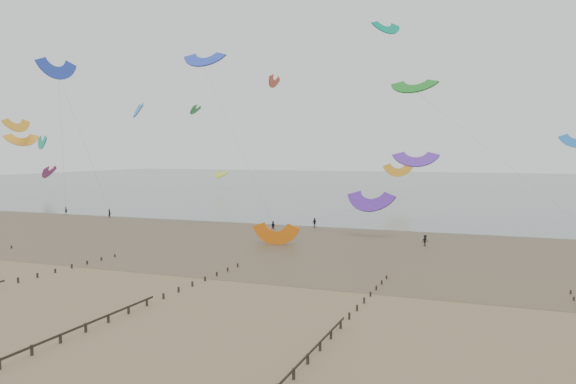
% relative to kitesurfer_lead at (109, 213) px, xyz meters
% --- Properties ---
extents(ground, '(500.00, 500.00, 0.00)m').
position_rel_kitesurfer_lead_xyz_m(ground, '(44.00, -48.41, -0.93)').
color(ground, brown).
rests_on(ground, ground).
extents(sea_and_shore, '(500.00, 665.00, 0.03)m').
position_rel_kitesurfer_lead_xyz_m(sea_and_shore, '(39.92, -14.01, -0.93)').
color(sea_and_shore, '#475654').
rests_on(sea_and_shore, ground).
extents(groynes, '(72.16, 50.16, 1.00)m').
position_rel_kitesurfer_lead_xyz_m(groynes, '(48.00, -67.46, -0.46)').
color(groynes, black).
rests_on(groynes, ground).
extents(kitesurfer_lead, '(0.76, 0.58, 1.87)m').
position_rel_kitesurfer_lead_xyz_m(kitesurfer_lead, '(0.00, 0.00, 0.00)').
color(kitesurfer_lead, black).
rests_on(kitesurfer_lead, ground).
extents(kitesurfers, '(133.98, 27.39, 1.80)m').
position_rel_kitesurfer_lead_xyz_m(kitesurfers, '(79.49, 1.46, -0.09)').
color(kitesurfers, black).
rests_on(kitesurfers, ground).
extents(grounded_kite, '(6.28, 4.93, 3.41)m').
position_rel_kitesurfer_lead_xyz_m(grounded_kite, '(45.94, -19.34, -0.93)').
color(grounded_kite, orange).
rests_on(grounded_kite, ground).
extents(kites_airborne, '(253.98, 118.36, 44.35)m').
position_rel_kitesurfer_lead_xyz_m(kites_airborne, '(22.96, 38.91, 18.62)').
color(kites_airborne, blue).
rests_on(kites_airborne, ground).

